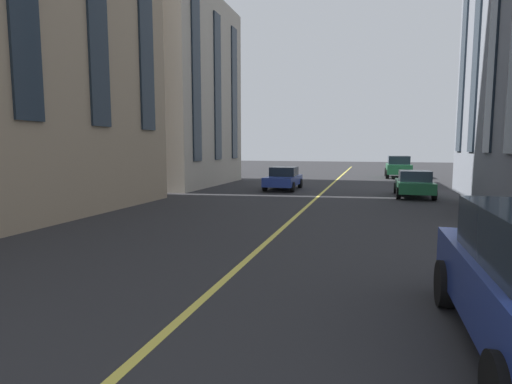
% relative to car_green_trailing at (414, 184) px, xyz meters
% --- Properties ---
extents(lane_centre_line, '(80.00, 0.16, 0.01)m').
position_rel_car_green_trailing_xyz_m(lane_centre_line, '(-6.40, 4.90, -0.70)').
color(lane_centre_line, '#D8C64C').
rests_on(lane_centre_line, ground_plane).
extents(car_green_trailing, '(3.90, 1.89, 1.40)m').
position_rel_car_green_trailing_xyz_m(car_green_trailing, '(0.00, 0.00, 0.00)').
color(car_green_trailing, '#1E6038').
rests_on(car_green_trailing, ground_plane).
extents(car_blue_parked_a, '(3.90, 1.89, 1.40)m').
position_rel_car_green_trailing_xyz_m(car_blue_parked_a, '(1.70, 7.45, 0.00)').
color(car_blue_parked_a, navy).
rests_on(car_blue_parked_a, ground_plane).
extents(car_green_mid, '(4.70, 2.14, 1.88)m').
position_rel_car_green_trailing_xyz_m(car_green_mid, '(14.19, 0.00, 0.27)').
color(car_green_mid, '#1E6038').
rests_on(car_green_mid, ground_plane).
extents(building_left_near, '(10.26, 11.16, 12.73)m').
position_rel_car_green_trailing_xyz_m(building_left_near, '(3.17, 17.92, 5.66)').
color(building_left_near, '#A89E8E').
rests_on(building_left_near, ground_plane).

